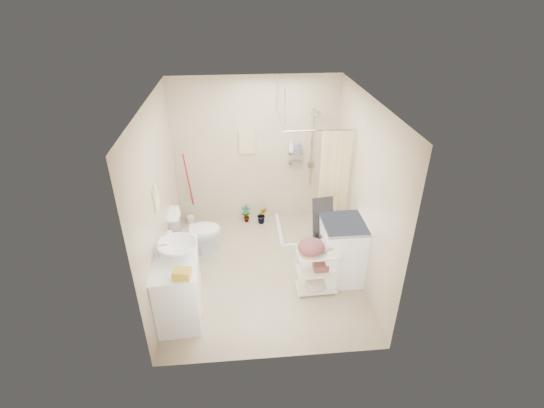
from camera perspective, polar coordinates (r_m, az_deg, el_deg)
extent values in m
plane|color=tan|center=(6.10, -1.18, -9.66)|extent=(3.20, 3.20, 0.00)
cube|color=silver|center=(4.90, -1.50, 14.66)|extent=(2.80, 3.20, 0.04)
cube|color=beige|center=(6.83, -2.29, 7.50)|extent=(2.80, 0.04, 2.60)
cube|color=beige|center=(4.05, 0.32, -9.62)|extent=(2.80, 0.04, 2.60)
cube|color=beige|center=(5.48, -16.08, 0.47)|extent=(0.04, 3.20, 2.60)
cube|color=beige|center=(5.64, 13.03, 1.73)|extent=(0.04, 3.20, 2.60)
cube|color=white|center=(5.32, -13.45, -11.38)|extent=(0.63, 1.05, 0.89)
imported|color=white|center=(5.04, -13.49, -6.27)|extent=(0.62, 0.62, 0.17)
cube|color=gold|center=(4.68, -12.90, -9.84)|extent=(0.22, 0.18, 0.11)
cube|color=gold|center=(5.37, -11.33, -16.04)|extent=(0.32, 0.28, 0.14)
imported|color=white|center=(6.34, -11.03, -4.01)|extent=(0.85, 0.54, 0.83)
imported|color=brown|center=(7.19, -3.77, -1.44)|extent=(0.18, 0.12, 0.33)
imported|color=brown|center=(7.14, -1.44, -1.62)|extent=(0.19, 0.16, 0.33)
cube|color=beige|center=(6.73, -3.60, 8.96)|extent=(0.28, 0.03, 0.42)
imported|color=white|center=(6.75, 2.83, 8.37)|extent=(0.10, 0.10, 0.21)
imported|color=#465E9B|center=(6.79, 3.90, 8.22)|extent=(0.09, 0.09, 0.16)
cube|color=white|center=(5.82, 10.26, -6.57)|extent=(0.65, 0.67, 0.94)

